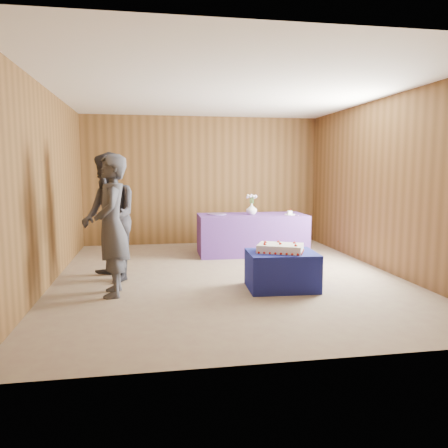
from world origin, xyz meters
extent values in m
plane|color=gray|center=(0.00, 0.00, 0.00)|extent=(6.00, 6.00, 0.00)
cube|color=brown|center=(0.00, 3.00, 1.35)|extent=(5.00, 0.04, 2.70)
cube|color=brown|center=(0.00, -3.00, 1.35)|extent=(5.00, 0.04, 2.70)
cube|color=brown|center=(-2.50, 0.00, 1.35)|extent=(0.04, 6.00, 2.70)
cube|color=brown|center=(2.50, 0.00, 1.35)|extent=(0.04, 6.00, 2.70)
cube|color=white|center=(0.00, 0.00, 2.70)|extent=(5.00, 6.00, 0.04)
cube|color=navy|center=(0.60, -0.82, 0.25)|extent=(0.94, 0.75, 0.50)
cube|color=#593289|center=(0.76, 1.61, 0.38)|extent=(2.02, 0.95, 0.75)
cube|color=white|center=(0.57, -0.82, 0.55)|extent=(0.69, 0.59, 0.11)
sphere|color=#B2190D|center=(0.23, -0.88, 0.52)|extent=(0.03, 0.03, 0.03)
sphere|color=#B2190D|center=(0.75, -1.12, 0.52)|extent=(0.03, 0.03, 0.03)
sphere|color=#B2190D|center=(0.39, -0.53, 0.52)|extent=(0.03, 0.03, 0.03)
sphere|color=#B2190D|center=(0.91, -0.77, 0.52)|extent=(0.03, 0.03, 0.03)
sphere|color=#B2190D|center=(0.37, -0.84, 0.62)|extent=(0.03, 0.03, 0.03)
cone|color=#155C26|center=(0.40, -0.84, 0.61)|extent=(0.02, 0.03, 0.02)
sphere|color=#B2190D|center=(0.75, -0.81, 0.62)|extent=(0.03, 0.03, 0.03)
cone|color=#155C26|center=(0.77, -0.81, 0.61)|extent=(0.02, 0.03, 0.02)
sphere|color=#B2190D|center=(0.57, -0.82, 0.62)|extent=(0.03, 0.03, 0.03)
cone|color=#155C26|center=(0.59, -0.82, 0.61)|extent=(0.02, 0.03, 0.02)
imported|color=white|center=(0.75, 1.60, 0.85)|extent=(0.21, 0.21, 0.21)
cylinder|color=#2A692F|center=(0.78, 1.60, 1.03)|extent=(0.01, 0.01, 0.14)
sphere|color=silver|center=(0.83, 1.60, 1.09)|extent=(0.05, 0.05, 0.05)
cylinder|color=#2A692F|center=(0.77, 1.62, 1.03)|extent=(0.01, 0.01, 0.14)
sphere|color=white|center=(0.81, 1.65, 1.09)|extent=(0.05, 0.05, 0.05)
cylinder|color=#2A692F|center=(0.75, 1.63, 1.03)|extent=(0.01, 0.01, 0.14)
sphere|color=silver|center=(0.76, 1.68, 1.09)|extent=(0.05, 0.05, 0.05)
cylinder|color=#2A692F|center=(0.73, 1.63, 1.03)|extent=(0.01, 0.01, 0.14)
sphere|color=white|center=(0.71, 1.67, 1.09)|extent=(0.05, 0.05, 0.05)
cylinder|color=#2A692F|center=(0.72, 1.61, 1.03)|extent=(0.01, 0.01, 0.14)
sphere|color=silver|center=(0.67, 1.62, 1.09)|extent=(0.05, 0.05, 0.05)
cylinder|color=#2A692F|center=(0.72, 1.59, 1.03)|extent=(0.01, 0.01, 0.14)
sphere|color=white|center=(0.67, 1.57, 1.09)|extent=(0.05, 0.05, 0.05)
cylinder|color=#2A692F|center=(0.73, 1.57, 1.03)|extent=(0.01, 0.01, 0.14)
sphere|color=silver|center=(0.71, 1.53, 1.09)|extent=(0.05, 0.05, 0.05)
cylinder|color=#2A692F|center=(0.75, 1.56, 1.03)|extent=(0.01, 0.01, 0.14)
sphere|color=white|center=(0.76, 1.52, 1.09)|extent=(0.05, 0.05, 0.05)
cylinder|color=#2A692F|center=(0.77, 1.58, 1.03)|extent=(0.01, 0.01, 0.14)
sphere|color=silver|center=(0.81, 1.54, 1.09)|extent=(0.05, 0.05, 0.05)
cylinder|color=#6A4E9C|center=(0.10, 1.69, 0.76)|extent=(0.40, 0.40, 0.02)
cylinder|color=white|center=(1.44, 1.45, 0.76)|extent=(0.26, 0.26, 0.01)
cube|color=white|center=(1.44, 1.45, 0.79)|extent=(0.08, 0.07, 0.06)
sphere|color=#B2190D|center=(1.44, 1.42, 0.84)|extent=(0.03, 0.03, 0.03)
cube|color=silver|center=(1.42, 1.25, 0.75)|extent=(0.26, 0.03, 0.00)
imported|color=#3B3D46|center=(-1.60, -0.75, 0.89)|extent=(0.47, 0.67, 1.78)
imported|color=#2E2F37|center=(-1.70, 0.02, 0.92)|extent=(1.00, 1.10, 1.83)
camera|label=1|loc=(-1.13, -6.32, 1.59)|focal=35.00mm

